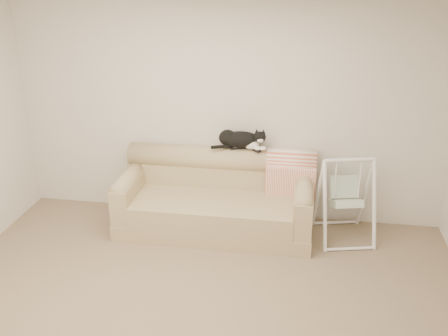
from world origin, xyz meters
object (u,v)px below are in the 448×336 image
remote_b (255,149)px  tuxedo_cat (241,139)px  sofa (216,199)px  baby_swing (345,198)px  remote_a (238,148)px

remote_b → tuxedo_cat: size_ratio=0.25×
tuxedo_cat → sofa: bearing=-135.4°
sofa → remote_b: size_ratio=14.00×
baby_swing → tuxedo_cat: bearing=168.1°
sofa → baby_swing: size_ratio=2.28×
sofa → tuxedo_cat: bearing=44.6°
remote_a → remote_b: remote_a is taller
sofa → remote_a: (0.21, 0.25, 0.56)m
remote_a → tuxedo_cat: tuxedo_cat is taller
sofa → baby_swing: baby_swing is taller
sofa → remote_a: 0.65m
remote_a → remote_b: bearing=-6.4°
remote_a → tuxedo_cat: 0.11m
tuxedo_cat → baby_swing: bearing=-11.9°
tuxedo_cat → remote_b: bearing=-5.6°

